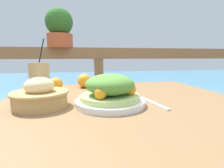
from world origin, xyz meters
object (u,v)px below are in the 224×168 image
object	(u,v)px
salad_plate	(110,92)
potted_plant	(59,28)
drink_glass	(40,79)
bread_basket	(40,95)

from	to	relation	value
salad_plate	potted_plant	bearing A→B (deg)	105.04
salad_plate	potted_plant	distance (m)	0.97
potted_plant	salad_plate	bearing A→B (deg)	-74.96
salad_plate	potted_plant	world-z (taller)	potted_plant
drink_glass	salad_plate	bearing A→B (deg)	-38.54
salad_plate	bread_basket	size ratio (longest dim) A/B	1.30
drink_glass	bread_basket	bearing A→B (deg)	-79.38
salad_plate	drink_glass	distance (m)	0.35
bread_basket	potted_plant	xyz separation A→B (m)	(0.01, 0.84, 0.35)
bread_basket	salad_plate	bearing A→B (deg)	-6.43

